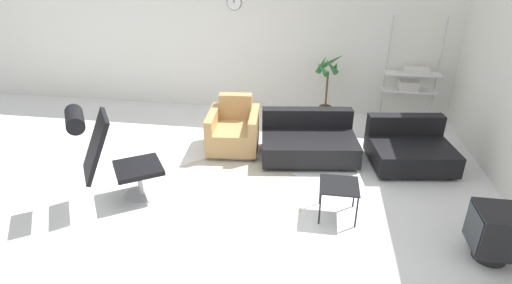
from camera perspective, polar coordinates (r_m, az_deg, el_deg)
ground_plane at (r=5.36m, az=-3.65°, el=-6.30°), size 12.00×12.00×0.00m
wall_back at (r=7.64m, az=1.07°, el=14.81°), size 12.00×0.09×2.80m
round_rug at (r=5.24m, az=-3.97°, el=-7.05°), size 2.00×2.00×0.01m
lounge_chair at (r=4.99m, az=-20.56°, el=-0.96°), size 1.10×0.98×1.25m
armchair_red at (r=6.23m, az=-3.17°, el=1.55°), size 0.84×0.94×0.80m
couch_low at (r=6.07m, az=7.48°, el=0.01°), size 1.52×1.14×0.64m
couch_second at (r=6.19m, az=21.05°, el=-1.04°), size 1.24×1.10×0.64m
side_table at (r=4.70m, az=11.77°, el=-6.41°), size 0.45×0.45×0.42m
crt_television at (r=4.68m, az=31.01°, el=-11.08°), size 0.44×0.46×0.57m
potted_plant at (r=7.27m, az=10.06°, el=7.28°), size 0.53×0.54×1.25m
shelf_unit at (r=7.60m, az=21.34°, el=8.33°), size 0.93×0.28×1.86m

